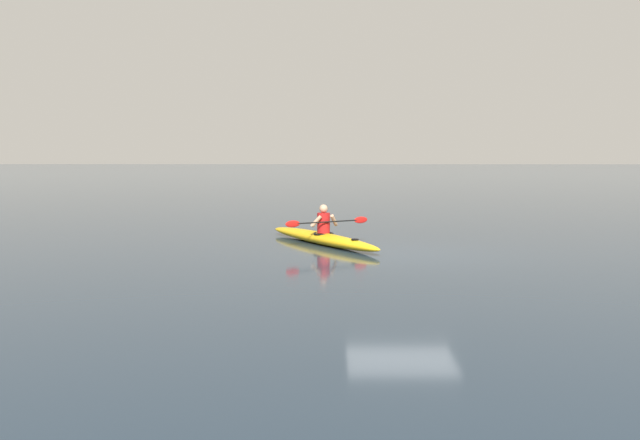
# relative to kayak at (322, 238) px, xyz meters

# --- Properties ---
(ground_plane) EXTENTS (160.00, 160.00, 0.00)m
(ground_plane) POSITION_rel_kayak_xyz_m (-1.85, 1.86, -0.15)
(ground_plane) COLOR #1E2D3D
(kayak) EXTENTS (3.11, 4.69, 0.30)m
(kayak) POSITION_rel_kayak_xyz_m (0.00, 0.00, 0.00)
(kayak) COLOR #EAB214
(kayak) RESTS_ON ground
(kayaker) EXTENTS (2.06, 1.25, 0.72)m
(kayaker) POSITION_rel_kayak_xyz_m (-0.05, 0.08, 0.45)
(kayaker) COLOR red
(kayaker) RESTS_ON kayak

